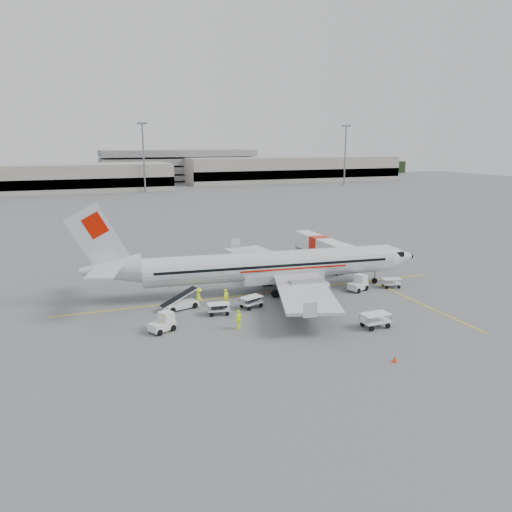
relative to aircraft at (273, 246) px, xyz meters
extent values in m
plane|color=#56595B|center=(-1.29, -0.28, -5.15)|extent=(360.00, 360.00, 0.00)
cube|color=yellow|center=(-1.29, -0.28, -5.14)|extent=(44.00, 0.20, 0.01)
cube|color=yellow|center=(12.71, -8.28, -5.14)|extent=(0.20, 20.00, 0.01)
cone|color=#EF3B06|center=(13.81, 4.07, -4.83)|extent=(0.40, 0.40, 0.65)
cone|color=#EF3B06|center=(4.99, 19.58, -4.84)|extent=(0.38, 0.38, 0.62)
cone|color=#EF3B06|center=(1.69, -20.21, -4.88)|extent=(0.33, 0.33, 0.54)
imported|color=#D2EC18|center=(-6.30, -2.86, -4.27)|extent=(0.75, 0.64, 1.76)
imported|color=#D2EC18|center=(-13.52, -7.91, -4.31)|extent=(1.03, 1.02, 1.68)
imported|color=#D2EC18|center=(-8.86, -1.78, -4.23)|extent=(0.88, 1.29, 1.83)
imported|color=#D2EC18|center=(-7.20, -9.48, -4.26)|extent=(1.09, 1.00, 1.79)
camera|label=1|loc=(-20.68, -49.34, 11.25)|focal=35.00mm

